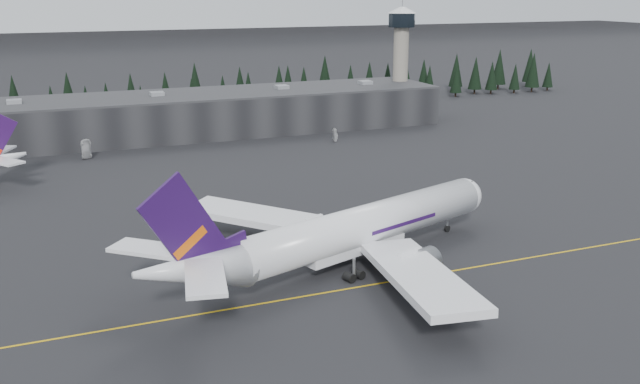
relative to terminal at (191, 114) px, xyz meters
name	(u,v)px	position (x,y,z in m)	size (l,w,h in m)	color
ground	(369,280)	(0.00, -125.00, -6.30)	(1400.00, 1400.00, 0.00)	black
taxiline	(374,284)	(0.00, -127.00, -6.29)	(400.00, 0.40, 0.02)	gold
terminal	(191,114)	(0.00, 0.00, 0.00)	(160.00, 30.00, 12.60)	black
control_tower	(401,50)	(75.00, 3.00, 17.11)	(10.00, 10.00, 37.70)	gray
treeline	(168,94)	(0.00, 37.00, 1.20)	(360.00, 20.00, 15.00)	black
mountain_ridge	(54,20)	(0.00, 875.00, -6.30)	(4400.00, 900.00, 420.00)	white
jet_main	(339,234)	(-2.40, -118.97, -0.34)	(69.90, 62.88, 21.15)	white
gse_vehicle_a	(87,156)	(-33.47, -22.70, -5.54)	(2.51, 5.43, 1.51)	#BDBDBF
gse_vehicle_b	(335,139)	(36.95, -27.59, -5.61)	(1.62, 4.02, 1.37)	silver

